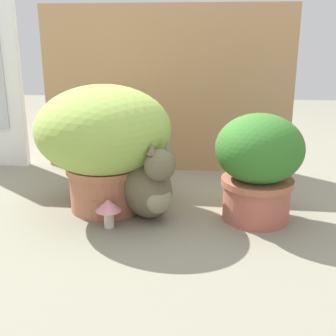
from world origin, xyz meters
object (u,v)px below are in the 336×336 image
(mushroom_ornament_red, at_px, (98,194))
(mushroom_ornament_pink, at_px, (108,208))
(leafy_planter, at_px, (258,163))
(grass_planter, at_px, (104,138))
(cat, at_px, (148,186))

(mushroom_ornament_red, height_order, mushroom_ornament_pink, mushroom_ornament_red)
(leafy_planter, height_order, mushroom_ornament_red, leafy_planter)
(mushroom_ornament_red, relative_size, mushroom_ornament_pink, 1.20)
(grass_planter, distance_m, cat, 0.24)
(grass_planter, distance_m, leafy_planter, 0.57)
(mushroom_ornament_pink, bearing_deg, cat, 41.07)
(leafy_planter, bearing_deg, cat, -175.42)
(grass_planter, height_order, leafy_planter, grass_planter)
(cat, height_order, mushroom_ornament_red, cat)
(mushroom_ornament_red, xyz_separation_m, mushroom_ornament_pink, (0.06, -0.08, -0.01))
(grass_planter, distance_m, mushroom_ornament_pink, 0.27)
(leafy_planter, relative_size, mushroom_ornament_red, 3.09)
(leafy_planter, xyz_separation_m, cat, (-0.39, -0.03, -0.09))
(mushroom_ornament_red, bearing_deg, leafy_planter, 5.57)
(cat, distance_m, mushroom_ornament_pink, 0.17)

